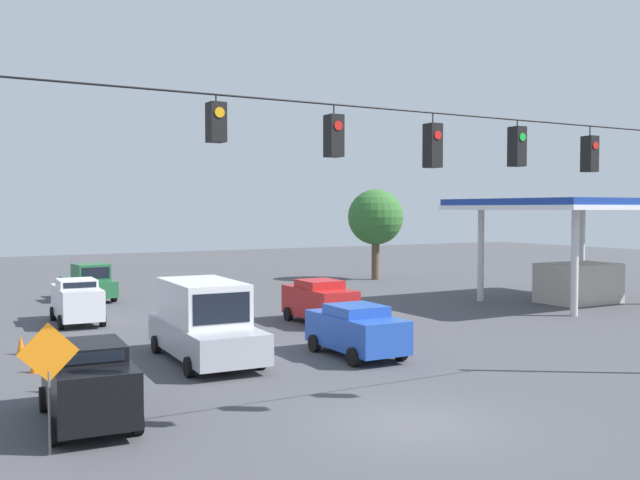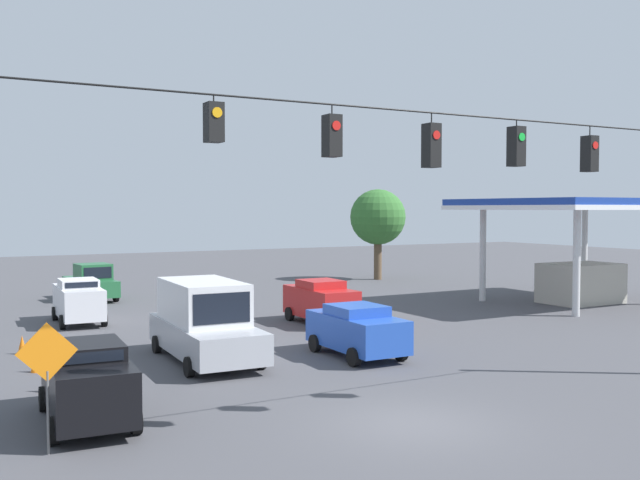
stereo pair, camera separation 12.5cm
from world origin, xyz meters
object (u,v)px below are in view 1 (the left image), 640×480
object	(u,v)px
sedan_white_withflow_far	(77,300)
traffic_cone_second	(48,380)
box_truck_silver_withflow_mid	(204,321)
traffic_cone_nearest	(75,409)
sedan_red_oncoming_far	(319,301)
tree_horizon_left	(376,218)
sedan_black_parked_shoulder	(88,381)
traffic_cone_third	(35,362)
work_zone_sign	(48,363)
sedan_blue_crossing_near	(356,329)
pickup_truck_green_withflow_deep	(89,283)
traffic_cone_fourth	(21,345)
overhead_signal_span	(436,205)
gas_station	(579,227)

from	to	relation	value
sedan_white_withflow_far	traffic_cone_second	xyz separation A→B (m)	(3.14, 12.25, -0.71)
box_truck_silver_withflow_mid	traffic_cone_nearest	distance (m)	7.58
sedan_red_oncoming_far	tree_horizon_left	size ratio (longest dim) A/B	0.64
sedan_black_parked_shoulder	box_truck_silver_withflow_mid	bearing A→B (deg)	-132.79
traffic_cone_second	traffic_cone_third	size ratio (longest dim) A/B	1.00
sedan_white_withflow_far	work_zone_sign	world-z (taller)	work_zone_sign
traffic_cone_nearest	box_truck_silver_withflow_mid	bearing A→B (deg)	-134.89
sedan_black_parked_shoulder	sedan_blue_crossing_near	world-z (taller)	sedan_black_parked_shoulder
sedan_blue_crossing_near	box_truck_silver_withflow_mid	distance (m)	5.35
pickup_truck_green_withflow_deep	sedan_red_oncoming_far	world-z (taller)	pickup_truck_green_withflow_deep
sedan_black_parked_shoulder	sedan_blue_crossing_near	bearing A→B (deg)	-161.34
sedan_red_oncoming_far	traffic_cone_fourth	bearing A→B (deg)	3.31
overhead_signal_span	sedan_black_parked_shoulder	bearing A→B (deg)	-33.93
sedan_black_parked_shoulder	traffic_cone_nearest	bearing A→B (deg)	-17.94
gas_station	tree_horizon_left	world-z (taller)	tree_horizon_left
tree_horizon_left	sedan_red_oncoming_far	bearing A→B (deg)	48.85
traffic_cone_second	tree_horizon_left	xyz separation A→B (m)	(-26.33, -22.30, 4.24)
traffic_cone_fourth	traffic_cone_nearest	bearing A→B (deg)	90.64
overhead_signal_span	traffic_cone_second	size ratio (longest dim) A/B	34.17
sedan_black_parked_shoulder	traffic_cone_fourth	world-z (taller)	sedan_black_parked_shoulder
sedan_black_parked_shoulder	traffic_cone_nearest	xyz separation A→B (m)	(0.29, -0.09, -0.69)
traffic_cone_second	gas_station	bearing A→B (deg)	-168.43
sedan_blue_crossing_near	box_truck_silver_withflow_mid	bearing A→B (deg)	-22.69
pickup_truck_green_withflow_deep	sedan_blue_crossing_near	distance (m)	21.21
sedan_red_oncoming_far	traffic_cone_fourth	world-z (taller)	sedan_red_oncoming_far
overhead_signal_span	pickup_truck_green_withflow_deep	bearing A→B (deg)	-85.86
sedan_white_withflow_far	work_zone_sign	distance (m)	18.22
overhead_signal_span	sedan_white_withflow_far	world-z (taller)	overhead_signal_span
box_truck_silver_withflow_mid	sedan_white_withflow_far	distance (m)	10.61
traffic_cone_nearest	tree_horizon_left	world-z (taller)	tree_horizon_left
work_zone_sign	tree_horizon_left	xyz separation A→B (m)	(-27.12, -27.81, 2.59)
gas_station	tree_horizon_left	xyz separation A→B (m)	(2.56, -16.38, 0.37)
sedan_black_parked_shoulder	traffic_cone_nearest	world-z (taller)	sedan_black_parked_shoulder
pickup_truck_green_withflow_deep	traffic_cone_third	distance (m)	18.45
overhead_signal_span	traffic_cone_second	world-z (taller)	overhead_signal_span
overhead_signal_span	gas_station	distance (m)	25.74
sedan_red_oncoming_far	traffic_cone_third	xyz separation A→B (m)	(12.73, 4.00, -0.70)
traffic_cone_third	work_zone_sign	xyz separation A→B (m)	(0.84, 8.30, 1.65)
traffic_cone_nearest	tree_horizon_left	xyz separation A→B (m)	(-26.21, -25.72, 4.24)
sedan_red_oncoming_far	box_truck_silver_withflow_mid	world-z (taller)	box_truck_silver_withflow_mid
overhead_signal_span	box_truck_silver_withflow_mid	world-z (taller)	overhead_signal_span
pickup_truck_green_withflow_deep	traffic_cone_second	size ratio (longest dim) A/B	7.61
sedan_blue_crossing_near	traffic_cone_nearest	xyz separation A→B (m)	(10.23, 3.26, -0.62)
traffic_cone_fourth	sedan_red_oncoming_far	bearing A→B (deg)	-176.69
pickup_truck_green_withflow_deep	sedan_white_withflow_far	bearing A→B (deg)	74.98
traffic_cone_nearest	tree_horizon_left	distance (m)	36.96
traffic_cone_second	tree_horizon_left	world-z (taller)	tree_horizon_left
overhead_signal_span	box_truck_silver_withflow_mid	xyz separation A→B (m)	(1.99, -10.13, -3.97)
overhead_signal_span	sedan_black_parked_shoulder	world-z (taller)	overhead_signal_span
sedan_red_oncoming_far	gas_station	distance (m)	16.44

